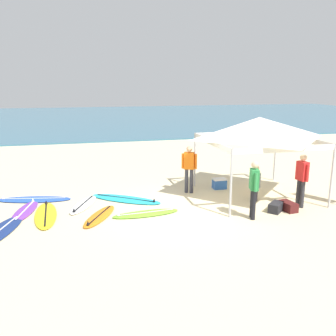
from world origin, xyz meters
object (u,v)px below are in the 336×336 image
surfboard_purple (25,211)px  person_orange (189,166)px  surfboard_yellow (46,215)px  person_grey (256,181)px  surfboard_white (83,205)px  person_green (254,186)px  surfboard_lime (146,213)px  canopy_tent (259,128)px  surfboard_cyan (126,199)px  surfboard_orange (100,216)px  cooler_box (219,183)px  gear_bag_near_tent (276,207)px  surfboard_blue (34,199)px  person_red (302,177)px  gear_bag_by_pole (288,206)px

surfboard_purple → person_orange: person_orange is taller
surfboard_yellow → surfboard_purple: same height
person_orange → person_grey: bearing=-34.4°
surfboard_yellow → surfboard_white: size_ratio=1.23×
person_green → surfboard_lime: bearing=160.7°
canopy_tent → surfboard_purple: (-7.62, 0.19, -2.35)m
surfboard_yellow → surfboard_cyan: 2.67m
surfboard_orange → cooler_box: (4.54, 1.94, 0.16)m
surfboard_lime → cooler_box: 3.78m
person_green → gear_bag_near_tent: bearing=19.9°
gear_bag_near_tent → surfboard_purple: bearing=166.5°
surfboard_cyan → cooler_box: (3.58, 0.52, 0.16)m
surfboard_cyan → surfboard_purple: bearing=-172.5°
surfboard_blue → person_green: (6.40, -3.28, 0.95)m
surfboard_white → surfboard_purple: 1.76m
person_red → person_orange: same height
person_orange → person_grey: 2.35m
canopy_tent → surfboard_lime: bearing=-167.2°
canopy_tent → surfboard_white: canopy_tent is taller
canopy_tent → surfboard_cyan: (-4.48, 0.60, -2.35)m
person_green → cooler_box: 3.19m
person_orange → cooler_box: bearing=9.9°
person_green → person_grey: size_ratio=1.43×
surfboard_lime → person_grey: bearing=7.5°
person_orange → gear_bag_near_tent: 3.34m
gear_bag_near_tent → cooler_box: cooler_box is taller
surfboard_orange → person_grey: 5.25m
surfboard_lime → person_green: 3.29m
gear_bag_by_pole → person_orange: bearing=134.0°
gear_bag_near_tent → gear_bag_by_pole: bearing=-1.5°
surfboard_blue → surfboard_white: bearing=-30.4°
canopy_tent → cooler_box: 2.62m
person_red → person_grey: size_ratio=1.43×
canopy_tent → person_green: size_ratio=2.05×
surfboard_blue → person_orange: 5.44m
surfboard_blue → gear_bag_by_pole: 8.32m
surfboard_purple → canopy_tent: bearing=-1.4°
surfboard_orange → surfboard_white: (-0.44, 1.18, 0.00)m
person_green → gear_bag_near_tent: 1.34m
person_grey → gear_bag_by_pole: (0.51, -1.21, -0.52)m
canopy_tent → person_red: 2.15m
canopy_tent → surfboard_yellow: (-6.98, -0.32, -2.35)m
surfboard_purple → surfboard_blue: bearing=83.7°
person_green → gear_bag_near_tent: (0.97, 0.35, -0.85)m
surfboard_orange → surfboard_yellow: (-1.55, 0.50, -0.00)m
surfboard_white → surfboard_purple: same height
gear_bag_by_pole → person_green: bearing=-166.2°
surfboard_blue → surfboard_lime: bearing=-33.1°
surfboard_white → surfboard_lime: 2.21m
surfboard_orange → surfboard_white: bearing=110.6°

